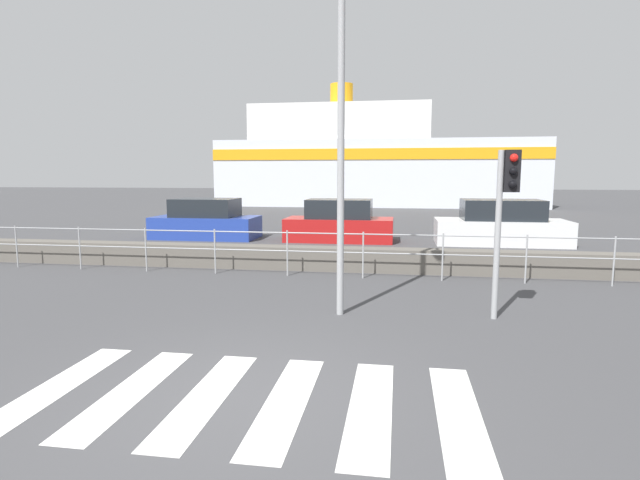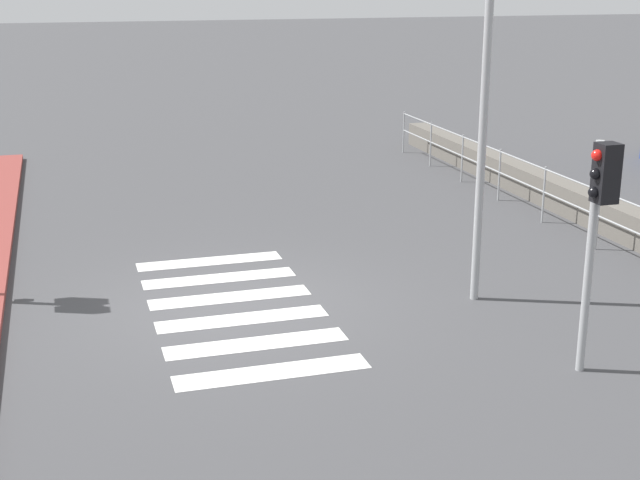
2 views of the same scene
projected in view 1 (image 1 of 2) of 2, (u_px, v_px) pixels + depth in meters
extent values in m
plane|color=#424244|center=(237.00, 398.00, 5.45)|extent=(160.00, 160.00, 0.00)
cube|color=silver|center=(59.00, 385.00, 5.78)|extent=(0.45, 2.40, 0.01)
cube|color=silver|center=(131.00, 390.00, 5.64)|extent=(0.45, 2.40, 0.01)
cube|color=silver|center=(207.00, 396.00, 5.51)|extent=(0.45, 2.40, 0.01)
cube|color=silver|center=(287.00, 401.00, 5.37)|extent=(0.45, 2.40, 0.01)
cube|color=silver|center=(370.00, 407.00, 5.23)|extent=(0.45, 2.40, 0.01)
cube|color=silver|center=(459.00, 414.00, 5.09)|extent=(0.45, 2.40, 0.01)
cube|color=#605B54|center=(330.00, 259.00, 12.71)|extent=(22.24, 0.55, 0.59)
cylinder|color=#9EA0A3|center=(325.00, 233.00, 11.76)|extent=(20.01, 0.03, 0.03)
cylinder|color=#9EA0A3|center=(325.00, 252.00, 11.82)|extent=(20.01, 0.03, 0.03)
cylinder|color=#9EA0A3|center=(17.00, 246.00, 13.08)|extent=(0.04, 0.04, 1.10)
cylinder|color=#9EA0A3|center=(80.00, 248.00, 12.80)|extent=(0.04, 0.04, 1.10)
cylinder|color=#9EA0A3|center=(146.00, 250.00, 12.52)|extent=(0.04, 0.04, 1.10)
cylinder|color=#9EA0A3|center=(215.00, 251.00, 12.24)|extent=(0.04, 0.04, 1.10)
cylinder|color=#9EA0A3|center=(287.00, 253.00, 11.96)|extent=(0.04, 0.04, 1.10)
cylinder|color=#9EA0A3|center=(363.00, 255.00, 11.68)|extent=(0.04, 0.04, 1.10)
cylinder|color=#9EA0A3|center=(443.00, 257.00, 11.40)|extent=(0.04, 0.04, 1.10)
cylinder|color=#9EA0A3|center=(526.00, 259.00, 11.12)|extent=(0.04, 0.04, 1.10)
cylinder|color=#9EA0A3|center=(614.00, 261.00, 10.84)|extent=(0.04, 0.04, 1.10)
cylinder|color=#9EA0A3|center=(498.00, 236.00, 8.29)|extent=(0.10, 0.10, 2.82)
cube|color=black|center=(511.00, 171.00, 8.12)|extent=(0.24, 0.24, 0.68)
sphere|color=red|center=(514.00, 158.00, 7.95)|extent=(0.13, 0.13, 0.13)
sphere|color=black|center=(513.00, 171.00, 7.98)|extent=(0.13, 0.13, 0.13)
sphere|color=black|center=(513.00, 184.00, 8.01)|extent=(0.13, 0.13, 0.13)
cylinder|color=#9EA0A3|center=(341.00, 122.00, 8.30)|extent=(0.12, 0.12, 6.59)
cube|color=silver|center=(377.00, 174.00, 39.92)|extent=(24.44, 8.09, 4.98)
cube|color=white|center=(341.00, 125.00, 39.87)|extent=(13.69, 6.47, 2.74)
cube|color=orange|center=(375.00, 154.00, 35.76)|extent=(24.44, 0.08, 0.80)
cylinder|color=orange|center=(342.00, 96.00, 39.57)|extent=(1.80, 1.80, 1.80)
cube|color=#233D9E|center=(206.00, 227.00, 19.09)|extent=(3.93, 1.85, 0.83)
cube|color=#1E2328|center=(206.00, 208.00, 18.99)|extent=(2.36, 1.63, 0.68)
cube|color=#B21919|center=(339.00, 229.00, 18.30)|extent=(3.91, 1.72, 0.84)
cube|color=#1E2328|center=(339.00, 209.00, 18.20)|extent=(2.34, 1.51, 0.69)
cube|color=silver|center=(501.00, 232.00, 17.42)|extent=(4.45, 1.85, 0.86)
cube|color=#1E2328|center=(502.00, 210.00, 17.32)|extent=(2.67, 1.63, 0.70)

